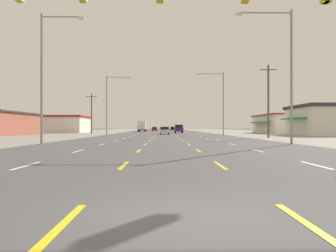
% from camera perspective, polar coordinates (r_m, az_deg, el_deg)
% --- Properties ---
extents(ground_plane, '(572.00, 572.00, 0.00)m').
position_cam_1_polar(ground_plane, '(71.21, -0.55, -1.32)').
color(ground_plane, '#4C4C4F').
extents(lot_apron_left, '(28.00, 440.00, 0.01)m').
position_cam_1_polar(lot_apron_left, '(75.29, -19.74, -1.25)').
color(lot_apron_left, gray).
rests_on(lot_apron_left, ground).
extents(lot_apron_right, '(28.00, 440.00, 0.01)m').
position_cam_1_polar(lot_apron_right, '(75.49, 18.60, -1.24)').
color(lot_apron_right, gray).
rests_on(lot_apron_right, ground).
extents(lane_markings, '(10.64, 227.60, 0.01)m').
position_cam_1_polar(lane_markings, '(109.71, -0.63, -0.92)').
color(lane_markings, white).
rests_on(lane_markings, ground).
extents(signal_span_wire, '(26.77, 0.53, 9.46)m').
position_cam_1_polar(signal_span_wire, '(15.47, 1.67, 15.73)').
color(signal_span_wire, brown).
rests_on(signal_span_wire, ground).
extents(sedan_center_turn_nearest, '(1.80, 4.50, 1.46)m').
position_cam_1_polar(sedan_center_turn_nearest, '(65.10, -0.58, -0.76)').
color(sedan_center_turn_nearest, silver).
rests_on(sedan_center_turn_nearest, ground).
extents(suv_inner_right_near, '(1.98, 4.90, 1.98)m').
position_cam_1_polar(suv_inner_right_near, '(80.70, 1.83, -0.46)').
color(suv_inner_right_near, '#4C196B').
rests_on(suv_inner_right_near, ground).
extents(box_truck_far_left_mid, '(2.40, 7.20, 3.23)m').
position_cam_1_polar(box_truck_far_left_mid, '(104.87, -4.40, 0.04)').
color(box_truck_far_left_mid, red).
rests_on(box_truck_far_left_mid, ground).
extents(sedan_inner_left_midfar, '(1.80, 4.50, 1.46)m').
position_cam_1_polar(sedan_inner_left_midfar, '(115.63, -2.29, -0.52)').
color(sedan_inner_left_midfar, maroon).
rests_on(sedan_inner_left_midfar, ground).
extents(hatchback_inner_right_far, '(1.72, 3.90, 1.54)m').
position_cam_1_polar(hatchback_inner_right_far, '(131.72, 0.77, -0.47)').
color(hatchback_inner_right_far, black).
rests_on(hatchback_inner_right_far, ground).
extents(storefront_left_row_2, '(10.19, 12.67, 4.28)m').
position_cam_1_polar(storefront_left_row_2, '(88.92, -16.81, 0.30)').
color(storefront_left_row_2, silver).
rests_on(storefront_left_row_2, ground).
extents(storefront_right_row_1, '(15.11, 12.34, 5.17)m').
position_cam_1_polar(storefront_right_row_1, '(64.30, 26.55, 0.90)').
color(storefront_right_row_1, silver).
rests_on(storefront_right_row_1, ground).
extents(storefront_right_row_2, '(10.19, 18.45, 4.35)m').
position_cam_1_polar(storefront_right_row_2, '(82.68, 18.49, 0.36)').
color(storefront_right_row_2, silver).
rests_on(storefront_right_row_2, ground).
extents(streetlight_left_row_0, '(3.55, 0.26, 10.58)m').
position_cam_1_polar(streetlight_left_row_0, '(29.27, -20.04, 8.87)').
color(streetlight_left_row_0, gray).
rests_on(streetlight_left_row_0, ground).
extents(streetlight_right_row_0, '(4.66, 0.26, 10.98)m').
position_cam_1_polar(streetlight_right_row_0, '(29.49, 19.33, 9.49)').
color(streetlight_right_row_0, gray).
rests_on(streetlight_right_row_0, ground).
extents(streetlight_left_row_1, '(4.21, 0.26, 10.32)m').
position_cam_1_polar(streetlight_left_row_1, '(59.35, -9.97, 4.21)').
color(streetlight_left_row_1, gray).
rests_on(streetlight_left_row_1, ground).
extents(streetlight_right_row_1, '(4.91, 0.26, 10.95)m').
position_cam_1_polar(streetlight_right_row_1, '(59.47, 8.88, 4.59)').
color(streetlight_right_row_1, gray).
rests_on(streetlight_right_row_1, ground).
extents(utility_pole_right_row_0, '(2.20, 0.26, 9.53)m').
position_cam_1_polar(utility_pole_right_row_0, '(46.04, 16.62, 4.25)').
color(utility_pole_right_row_0, brown).
rests_on(utility_pole_right_row_0, ground).
extents(utility_pole_left_row_1, '(2.20, 0.26, 8.48)m').
position_cam_1_polar(utility_pole_left_row_1, '(73.03, -12.80, 2.19)').
color(utility_pole_left_row_1, brown).
rests_on(utility_pole_left_row_1, ground).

